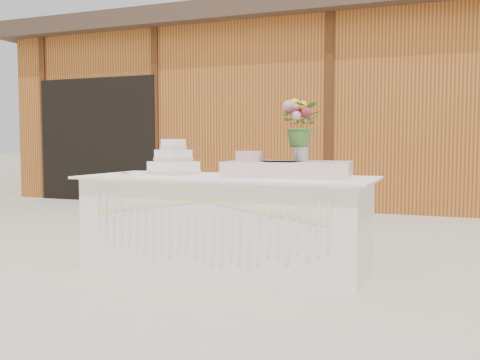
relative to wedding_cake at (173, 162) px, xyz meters
name	(u,v)px	position (x,y,z in m)	size (l,w,h in m)	color
ground	(227,268)	(0.54, -0.09, -0.87)	(80.00, 80.00, 0.00)	beige
barn	(351,109)	(0.53, 5.91, 0.80)	(12.60, 4.60, 3.30)	#B06324
cake_table	(227,222)	(0.54, -0.09, -0.49)	(2.40, 1.00, 0.77)	white
wedding_cake	(173,162)	(0.00, 0.00, 0.00)	(0.44, 0.44, 0.31)	white
pink_cake_stand	(249,163)	(0.76, -0.14, 0.01)	(0.29, 0.29, 0.21)	white
satin_runner	(288,169)	(1.03, 0.04, -0.04)	(1.00, 0.58, 0.13)	#FFCDCD
flower_vase	(301,151)	(1.12, 0.10, 0.10)	(0.12, 0.12, 0.16)	silver
bouquet	(302,119)	(1.12, 0.10, 0.37)	(0.32, 0.28, 0.36)	#406B2B
loose_flowers	(129,173)	(-0.42, -0.06, -0.10)	(0.13, 0.32, 0.02)	#D07F95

